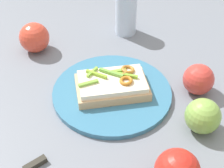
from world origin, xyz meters
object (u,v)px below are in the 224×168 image
object	(u,v)px
sandwich	(112,85)
plate	(112,92)
drinking_glass	(126,14)
apple_1	(203,116)
apple_3	(198,79)
apple_4	(34,38)

from	to	relation	value
sandwich	plate	bearing A→B (deg)	-144.22
sandwich	drinking_glass	world-z (taller)	drinking_glass
plate	apple_1	world-z (taller)	apple_1
plate	drinking_glass	xyz separation A→B (m)	(0.27, -0.07, 0.05)
plate	apple_3	xyz separation A→B (m)	(-0.01, -0.20, 0.03)
apple_3	apple_1	bearing A→B (deg)	167.68
apple_3	apple_4	xyz separation A→B (m)	(0.21, 0.39, 0.00)
sandwich	apple_1	world-z (taller)	apple_1
apple_3	apple_4	world-z (taller)	apple_4
apple_1	apple_4	world-z (taller)	apple_4
sandwich	apple_4	xyz separation A→B (m)	(0.20, 0.19, 0.01)
drinking_glass	sandwich	bearing A→B (deg)	166.49
plate	apple_4	xyz separation A→B (m)	(0.20, 0.19, 0.03)
apple_1	apple_4	bearing A→B (deg)	48.62
apple_1	sandwich	bearing A→B (deg)	54.79
apple_1	plate	bearing A→B (deg)	55.10
apple_1	drinking_glass	world-z (taller)	drinking_glass
sandwich	drinking_glass	size ratio (longest dim) A/B	1.41
apple_1	drinking_glass	distance (m)	0.41
apple_1	apple_3	size ratio (longest dim) A/B	1.02
plate	apple_4	distance (m)	0.28
sandwich	apple_3	bearing A→B (deg)	-6.51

